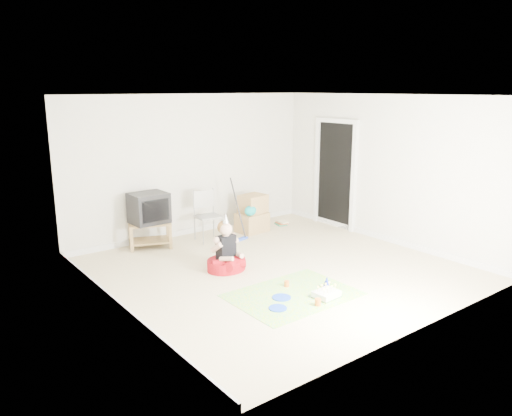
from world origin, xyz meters
TOP-DOWN VIEW (x-y plane):
  - ground at (0.00, 0.00)m, footprint 5.00×5.00m
  - doorway_recess at (2.48, 1.20)m, footprint 0.02×0.90m
  - tv_stand at (-1.06, 2.16)m, footprint 0.82×0.66m
  - crt_tv at (-1.06, 2.16)m, footprint 0.62×0.52m
  - folding_chair at (-0.05, 1.88)m, footprint 0.46×0.44m
  - cardboard_boxes at (0.94, 1.87)m, footprint 0.62×0.50m
  - floor_mop at (0.45, 1.56)m, footprint 0.29×0.36m
  - book_pile at (1.69, 1.90)m, footprint 0.24×0.28m
  - seated_woman at (-0.64, 0.44)m, footprint 0.68×0.68m
  - party_mat at (-0.46, -0.89)m, footprint 1.66×1.20m
  - birthday_cake at (-0.17, -1.23)m, footprint 0.34×0.28m
  - blue_plate_near at (-0.65, -0.88)m, footprint 0.30×0.30m
  - blue_plate_far at (-0.90, -1.10)m, footprint 0.27×0.27m
  - orange_cup_near at (-0.34, -0.63)m, footprint 0.08×0.08m
  - orange_cup_far at (-0.44, -1.34)m, footprint 0.10×0.10m
  - blue_party_hat at (0.04, -1.02)m, footprint 0.16×0.16m

SIDE VIEW (x-z plane):
  - ground at x=0.00m, z-range 0.00..0.00m
  - party_mat at x=-0.46m, z-range 0.00..0.01m
  - blue_plate_far at x=-0.90m, z-range 0.01..0.02m
  - blue_plate_near at x=-0.65m, z-range 0.01..0.02m
  - book_pile at x=1.69m, z-range 0.00..0.08m
  - birthday_cake at x=-0.17m, z-range -0.03..0.12m
  - orange_cup_near at x=-0.34m, z-range 0.01..0.09m
  - orange_cup_far at x=-0.44m, z-range 0.01..0.10m
  - blue_party_hat at x=0.04m, z-range 0.01..0.19m
  - seated_woman at x=-0.64m, z-range -0.25..0.64m
  - floor_mop at x=0.45m, z-range -0.29..0.82m
  - tv_stand at x=-1.06m, z-range 0.04..0.49m
  - cardboard_boxes at x=0.94m, z-range -0.01..0.70m
  - folding_chair at x=-0.05m, z-range -0.01..0.92m
  - crt_tv at x=-1.06m, z-range 0.44..0.96m
  - doorway_recess at x=2.48m, z-range 0.00..2.05m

